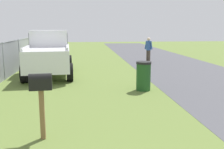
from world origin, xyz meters
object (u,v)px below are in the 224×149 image
Objects in this scene: trash_bin at (143,76)px; pedestrian at (149,48)px; mailbox at (41,88)px; pickup_truck at (49,52)px.

trash_bin is 0.65× the size of pedestrian.
pedestrian reaches higher than mailbox.
pedestrian is (7.20, -1.99, 0.40)m from trash_bin.
mailbox is at bearing -157.96° from pedestrian.
trash_bin is at bearing -149.23° from pedestrian.
trash_bin is (-3.56, -3.74, -0.58)m from pickup_truck.
pickup_truck is 3.07× the size of pedestrian.
pickup_truck is at bearing 168.69° from pedestrian.
mailbox is at bearing -177.55° from pickup_truck.
pickup_truck is (7.31, 0.80, 0.04)m from mailbox.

